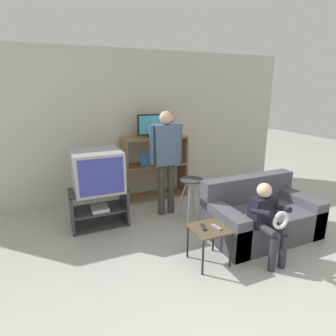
{
  "coord_description": "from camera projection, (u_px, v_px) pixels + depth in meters",
  "views": [
    {
      "loc": [
        -1.34,
        -1.63,
        1.96
      ],
      "look_at": [
        0.13,
        1.77,
        0.9
      ],
      "focal_mm": 30.0,
      "sensor_mm": 36.0,
      "label": 1
    }
  ],
  "objects": [
    {
      "name": "person_seated_child",
      "position": [
        267.0,
        217.0,
        3.2
      ],
      "size": [
        0.33,
        0.43,
        0.92
      ],
      "color": "#2D2D38",
      "rests_on": "ground_plane"
    },
    {
      "name": "person_standing_adult",
      "position": [
        166.0,
        153.0,
        4.3
      ],
      "size": [
        0.53,
        0.2,
        1.64
      ],
      "color": "#3D3833",
      "rests_on": "ground_plane"
    },
    {
      "name": "remote_control_white",
      "position": [
        216.0,
        227.0,
        3.17
      ],
      "size": [
        0.06,
        0.15,
        0.02
      ],
      "primitive_type": "cube",
      "rotation": [
        0.0,
        0.0,
        0.19
      ],
      "color": "gray",
      "rests_on": "snack_table"
    },
    {
      "name": "couch",
      "position": [
        260.0,
        216.0,
        3.85
      ],
      "size": [
        1.46,
        0.85,
        0.77
      ],
      "color": "#4C4C56",
      "rests_on": "ground_plane"
    },
    {
      "name": "wall_back",
      "position": [
        128.0,
        126.0,
        5.01
      ],
      "size": [
        6.4,
        0.06,
        2.6
      ],
      "color": "beige",
      "rests_on": "ground_plane"
    },
    {
      "name": "television_main",
      "position": [
        97.0,
        170.0,
        3.96
      ],
      "size": [
        0.66,
        0.68,
        0.57
      ],
      "color": "#9E9EA3",
      "rests_on": "tv_stand"
    },
    {
      "name": "media_shelf",
      "position": [
        155.0,
        167.0,
        5.11
      ],
      "size": [
        1.15,
        0.42,
        1.13
      ],
      "color": "#8E6642",
      "rests_on": "ground_plane"
    },
    {
      "name": "folding_stool",
      "position": [
        191.0,
        188.0,
        4.09
      ],
      "size": [
        0.38,
        0.46,
        0.7
      ],
      "color": "#B7B7BC",
      "rests_on": "ground_plane"
    },
    {
      "name": "television_flat",
      "position": [
        155.0,
        126.0,
        4.89
      ],
      "size": [
        0.63,
        0.2,
        0.4
      ],
      "color": "black",
      "rests_on": "media_shelf"
    },
    {
      "name": "ground_plane",
      "position": [
        233.0,
        317.0,
        2.49
      ],
      "size": [
        18.0,
        18.0,
        0.0
      ],
      "primitive_type": "plane",
      "color": "#ADADA3"
    },
    {
      "name": "remote_control_black",
      "position": [
        203.0,
        227.0,
        3.16
      ],
      "size": [
        0.08,
        0.15,
        0.02
      ],
      "primitive_type": "cube",
      "rotation": [
        0.0,
        0.0,
        -0.29
      ],
      "color": "#232328",
      "rests_on": "snack_table"
    },
    {
      "name": "tv_stand",
      "position": [
        99.0,
        207.0,
        4.11
      ],
      "size": [
        0.8,
        0.46,
        0.56
      ],
      "color": "#38383D",
      "rests_on": "ground_plane"
    },
    {
      "name": "snack_table",
      "position": [
        209.0,
        233.0,
        3.19
      ],
      "size": [
        0.41,
        0.41,
        0.44
      ],
      "color": "brown",
      "rests_on": "ground_plane"
    }
  ]
}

